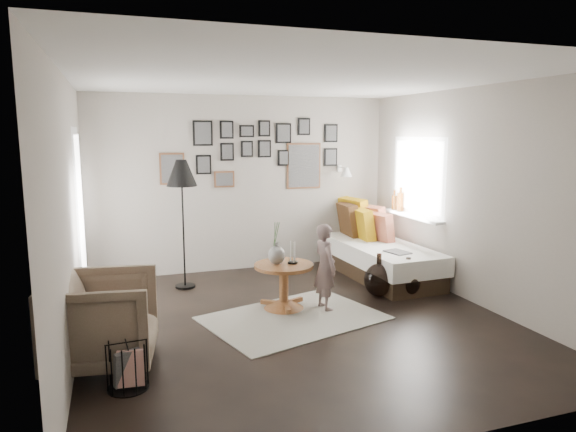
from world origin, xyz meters
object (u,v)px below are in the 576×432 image
object	(u,v)px
vase	(277,251)
demijohn_large	(379,280)
daybed	(377,253)
pedestal_table	(284,288)
armchair	(103,320)
magazine_basket	(128,366)
floor_lamp	(182,178)
child	(325,267)
demijohn_small	(408,282)

from	to	relation	value
vase	demijohn_large	distance (m)	1.45
vase	daybed	bearing A→B (deg)	27.19
pedestal_table	armchair	distance (m)	2.17
daybed	magazine_basket	distance (m)	4.26
floor_lamp	child	xyz separation A→B (m)	(1.44, -1.40, -0.97)
vase	floor_lamp	xyz separation A→B (m)	(-0.91, 1.23, 0.78)
armchair	child	size ratio (longest dim) A/B	0.89
pedestal_table	demijohn_small	world-z (taller)	pedestal_table
pedestal_table	child	bearing A→B (deg)	-18.90
demijohn_small	armchair	bearing A→B (deg)	-167.13
pedestal_table	magazine_basket	world-z (taller)	pedestal_table
armchair	demijohn_small	world-z (taller)	armchair
vase	daybed	world-z (taller)	daybed
demijohn_small	child	bearing A→B (deg)	-175.14
armchair	demijohn_large	xyz separation A→B (m)	(3.27, 0.95, -0.20)
floor_lamp	pedestal_table	bearing A→B (deg)	-51.71
daybed	demijohn_large	distance (m)	1.01
armchair	pedestal_table	bearing A→B (deg)	-56.82
armchair	demijohn_small	xyz separation A→B (m)	(3.62, 0.83, -0.22)
armchair	magazine_basket	world-z (taller)	armchair
demijohn_large	demijohn_small	size ratio (longest dim) A/B	1.10
child	armchair	bearing A→B (deg)	100.50
vase	child	size ratio (longest dim) A/B	0.49
daybed	magazine_basket	xyz separation A→B (m)	(-3.54, -2.36, -0.14)
pedestal_table	demijohn_large	distance (m)	1.29
demijohn_large	demijohn_small	xyz separation A→B (m)	(0.35, -0.12, -0.02)
armchair	child	distance (m)	2.54
child	vase	bearing A→B (deg)	65.71
vase	armchair	bearing A→B (deg)	-154.59
pedestal_table	demijohn_large	size ratio (longest dim) A/B	1.25
vase	magazine_basket	world-z (taller)	vase
demijohn_large	child	bearing A→B (deg)	-165.13
floor_lamp	daybed	bearing A→B (deg)	-6.09
demijohn_small	pedestal_table	bearing A→B (deg)	178.05
magazine_basket	child	xyz separation A→B (m)	(2.25, 1.25, 0.32)
armchair	magazine_basket	size ratio (longest dim) A/B	2.32
floor_lamp	magazine_basket	bearing A→B (deg)	-107.02
floor_lamp	demijohn_small	xyz separation A→B (m)	(2.62, -1.30, -1.29)
demijohn_small	vase	bearing A→B (deg)	177.47
floor_lamp	child	distance (m)	2.23
floor_lamp	armchair	bearing A→B (deg)	-115.02
floor_lamp	child	size ratio (longest dim) A/B	1.68
pedestal_table	armchair	size ratio (longest dim) A/B	0.76
pedestal_table	floor_lamp	bearing A→B (deg)	128.29
vase	child	xyz separation A→B (m)	(0.54, -0.18, -0.19)
floor_lamp	child	bearing A→B (deg)	-44.25
demijohn_small	demijohn_large	bearing A→B (deg)	161.08
armchair	demijohn_small	distance (m)	3.72
pedestal_table	floor_lamp	distance (m)	2.01
daybed	demijohn_large	bearing A→B (deg)	-119.31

